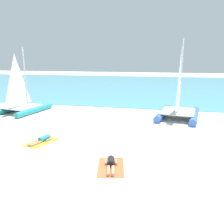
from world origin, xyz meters
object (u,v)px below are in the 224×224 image
Objects in this scene: sailboat_blue at (178,107)px; sunbather_middle at (42,139)px; sailboat_teal at (23,103)px; sunbather_right at (111,163)px; towel_right at (111,167)px; towel_middle at (41,142)px.

sunbather_middle is at bearing -128.03° from sailboat_blue.
sunbather_right is (9.57, -8.25, -0.68)m from sailboat_teal.
towel_right is at bearing -90.00° from sunbather_right.
sailboat_teal reaches higher than towel_right.
sunbather_right is at bearing -31.31° from sailboat_teal.
sailboat_teal reaches higher than towel_middle.
towel_middle is 0.14m from sunbather_middle.
sailboat_blue is 3.85× the size of sunbather_right.
sailboat_teal reaches higher than sunbather_right.
sailboat_blue is at bearing 70.25° from towel_right.
sailboat_blue reaches higher than sunbather_middle.
towel_right is at bearing -31.50° from sailboat_teal.
towel_middle is 1.23× the size of sunbather_middle.
sunbather_right is at bearing -24.59° from towel_middle.
sailboat_teal is at bearing -166.80° from sailboat_blue.
sunbather_middle is (-7.66, -6.97, -0.76)m from sailboat_blue.
sailboat_teal is at bearing 127.54° from sunbather_right.
towel_middle is at bearing -40.87° from sailboat_teal.
sailboat_blue is 3.16× the size of towel_right.
sailboat_blue reaches higher than towel_middle.
towel_right is (4.41, -2.08, 0.00)m from towel_middle.
sailboat_blue is 3.16× the size of towel_middle.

